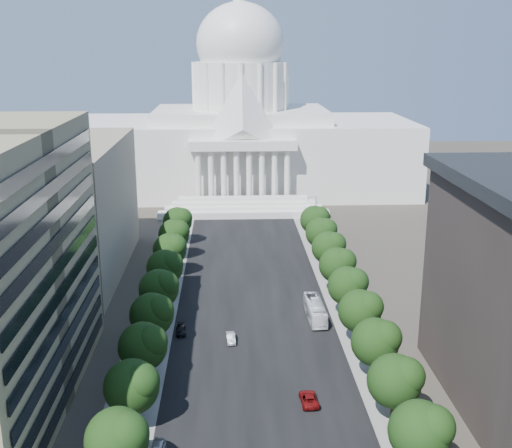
{
  "coord_description": "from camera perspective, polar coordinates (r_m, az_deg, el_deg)",
  "views": [
    {
      "loc": [
        -4.52,
        -42.23,
        50.9
      ],
      "look_at": [
        1.15,
        87.33,
        14.43
      ],
      "focal_mm": 45.0,
      "sensor_mm": 36.0,
      "label": 1
    }
  ],
  "objects": [
    {
      "name": "office_block_left_far",
      "position": [
        153.0,
        -18.94,
        1.27
      ],
      "size": [
        38.0,
        52.0,
        30.0
      ],
      "primitive_type": "cube",
      "color": "gray",
      "rests_on": "ground"
    },
    {
      "name": "sidewalk_right",
      "position": [
        143.63,
        7.12,
        -5.17
      ],
      "size": [
        8.0,
        260.0,
        0.02
      ],
      "primitive_type": "cube",
      "color": "gray",
      "rests_on": "ground"
    },
    {
      "name": "tree_r_h",
      "position": [
        146.81,
        6.58,
        -2.02
      ],
      "size": [
        7.79,
        7.6,
        9.97
      ],
      "color": "#33261C",
      "rests_on": "ground"
    },
    {
      "name": "tree_r_c",
      "position": [
        92.67,
        12.44,
        -13.36
      ],
      "size": [
        7.79,
        7.6,
        9.97
      ],
      "color": "#33261C",
      "rests_on": "ground"
    },
    {
      "name": "car_dark_b",
      "position": [
        119.12,
        -6.68,
        -9.36
      ],
      "size": [
        2.11,
        4.55,
        1.29
      ],
      "primitive_type": "imported",
      "rotation": [
        0.0,
        0.0,
        0.07
      ],
      "color": "black",
      "rests_on": "ground"
    },
    {
      "name": "tree_r_i",
      "position": [
        158.14,
        5.91,
        -0.7
      ],
      "size": [
        7.79,
        7.6,
        9.97
      ],
      "color": "#33261C",
      "rests_on": "ground"
    },
    {
      "name": "car_silver",
      "position": [
        115.38,
        -2.25,
        -10.09
      ],
      "size": [
        1.8,
        4.35,
        1.4
      ],
      "primitive_type": "imported",
      "rotation": [
        0.0,
        0.0,
        0.08
      ],
      "color": "#B4B7BC",
      "rests_on": "ground"
    },
    {
      "name": "streetlight_c",
      "position": [
        114.37,
        10.13,
        -7.77
      ],
      "size": [
        2.61,
        0.44,
        9.0
      ],
      "color": "gray",
      "rests_on": "ground"
    },
    {
      "name": "tree_r_b",
      "position": [
        82.82,
        14.62,
        -17.32
      ],
      "size": [
        7.79,
        7.6,
        9.97
      ],
      "color": "#33261C",
      "rests_on": "ground"
    },
    {
      "name": "tree_r_f",
      "position": [
        124.51,
        8.28,
        -5.38
      ],
      "size": [
        7.79,
        7.6,
        9.97
      ],
      "color": "#33261C",
      "rests_on": "ground"
    },
    {
      "name": "sidewalk_left",
      "position": [
        142.43,
        -8.21,
        -5.4
      ],
      "size": [
        8.0,
        260.0,
        0.02
      ],
      "primitive_type": "cube",
      "color": "gray",
      "rests_on": "ground"
    },
    {
      "name": "tree_l_f",
      "position": [
        123.09,
        -8.5,
        -5.64
      ],
      "size": [
        7.79,
        7.6,
        9.97
      ],
      "color": "#33261C",
      "rests_on": "ground"
    },
    {
      "name": "tree_l_g",
      "position": [
        134.29,
        -7.99,
        -3.78
      ],
      "size": [
        7.79,
        7.6,
        9.97
      ],
      "color": "#33261C",
      "rests_on": "ground"
    },
    {
      "name": "road_asphalt",
      "position": [
        141.76,
        -0.51,
        -5.33
      ],
      "size": [
        30.0,
        260.0,
        0.01
      ],
      "primitive_type": "cube",
      "color": "black",
      "rests_on": "ground"
    },
    {
      "name": "tree_l_h",
      "position": [
        145.61,
        -7.57,
        -2.21
      ],
      "size": [
        7.79,
        7.6,
        9.97
      ],
      "color": "#33261C",
      "rests_on": "ground"
    },
    {
      "name": "streetlight_e",
      "position": [
        160.63,
        6.34,
        -0.69
      ],
      "size": [
        2.61,
        0.44,
        9.0
      ],
      "color": "gray",
      "rests_on": "ground"
    },
    {
      "name": "streetlight_d",
      "position": [
        137.17,
        7.91,
        -3.63
      ],
      "size": [
        2.61,
        0.44,
        9.0
      ],
      "color": "gray",
      "rests_on": "ground"
    },
    {
      "name": "streetlight_f",
      "position": [
        184.5,
        5.18,
        1.5
      ],
      "size": [
        2.61,
        0.44,
        9.0
      ],
      "color": "gray",
      "rests_on": "ground"
    },
    {
      "name": "city_bus",
      "position": [
        124.53,
        5.29,
        -7.62
      ],
      "size": [
        3.18,
        12.5,
        3.46
      ],
      "primitive_type": "imported",
      "rotation": [
        0.0,
        0.0,
        0.02
      ],
      "color": "white",
      "rests_on": "ground"
    },
    {
      "name": "tree_l_j",
      "position": [
        168.53,
        -6.89,
        0.3
      ],
      "size": [
        7.79,
        7.6,
        9.97
      ],
      "color": "#33261C",
      "rests_on": "ground"
    },
    {
      "name": "tree_r_g",
      "position": [
        135.58,
        7.36,
        -3.56
      ],
      "size": [
        7.79,
        7.6,
        9.97
      ],
      "color": "#33261C",
      "rests_on": "ground"
    },
    {
      "name": "tree_l_b",
      "position": [
        80.68,
        -12.05,
        -18.11
      ],
      "size": [
        7.79,
        7.6,
        9.97
      ],
      "color": "#33261C",
      "rests_on": "ground"
    },
    {
      "name": "car_red",
      "position": [
        97.77,
        4.72,
        -15.22
      ],
      "size": [
        2.68,
        5.4,
        1.47
      ],
      "primitive_type": "imported",
      "rotation": [
        0.0,
        0.0,
        3.19
      ],
      "color": "maroon",
      "rests_on": "ground"
    },
    {
      "name": "tree_r_j",
      "position": [
        169.57,
        5.33,
        0.44
      ],
      "size": [
        7.79,
        7.6,
        9.97
      ],
      "color": "#33261C",
      "rests_on": "ground"
    },
    {
      "name": "capitol",
      "position": [
        229.26,
        -1.37,
        7.96
      ],
      "size": [
        120.0,
        56.0,
        73.0
      ],
      "color": "white",
      "rests_on": "ground"
    },
    {
      "name": "tree_r_d",
      "position": [
        102.98,
        10.75,
        -10.16
      ],
      "size": [
        7.79,
        7.6,
        9.97
      ],
      "color": "#33261C",
      "rests_on": "ground"
    },
    {
      "name": "tree_l_d",
      "position": [
        101.26,
        -9.87,
        -10.58
      ],
      "size": [
        7.79,
        7.6,
        9.97
      ],
      "color": "#33261C",
      "rests_on": "ground"
    },
    {
      "name": "streetlight_b",
      "position": [
        92.7,
        13.51,
        -13.87
      ],
      "size": [
        2.61,
        0.44,
        9.0
      ],
      "color": "gray",
      "rests_on": "ground"
    },
    {
      "name": "tree_r_e",
      "position": [
        113.62,
        9.39,
        -7.54
      ],
      "size": [
        7.79,
        7.6,
        9.97
      ],
      "color": "#33261C",
      "rests_on": "ground"
    },
    {
      "name": "tree_l_c",
      "position": [
        90.76,
        -10.82,
        -13.92
      ],
      "size": [
        7.79,
        7.6,
        9.97
      ],
      "color": "#33261C",
      "rests_on": "ground"
    },
    {
      "name": "tree_l_i",
      "position": [
        157.03,
        -7.2,
        -0.86
      ],
      "size": [
        7.79,
        7.6,
        9.97
      ],
      "color": "#33261C",
      "rests_on": "ground"
    },
    {
      "name": "tree_l_e",
      "position": [
        112.07,
        -9.12,
        -7.87
      ],
      "size": [
        7.79,
        7.6,
        9.97
      ],
      "color": "#33261C",
      "rests_on": "ground"
    }
  ]
}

